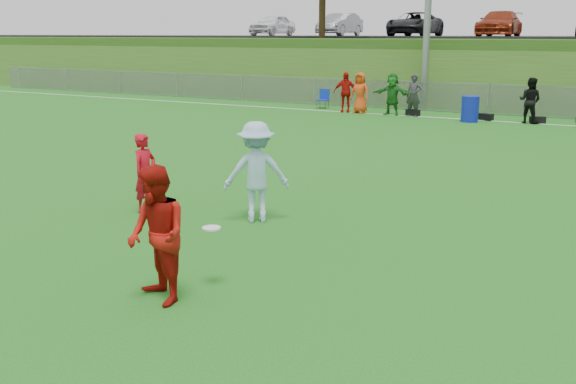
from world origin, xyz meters
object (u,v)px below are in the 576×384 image
Objects in this scene: player_red_center at (157,235)px; recycling_bin at (470,109)px; player_blue at (256,172)px; player_red_left at (145,173)px; frisbee at (211,228)px.

player_red_center reaches higher than recycling_bin.
player_blue is (-0.75, 3.65, 0.03)m from player_red_center.
player_red_left is 6.05× the size of frisbee.
player_blue is 1.83× the size of recycling_bin.
player_red_left is at bearing 142.29° from frisbee.
player_red_left is 1.52× the size of recycling_bin.
player_red_center reaches higher than frisbee.
player_blue reaches higher than player_red_center.
player_red_center is at bearing 66.68° from player_blue.
player_red_left is 15.86m from recycling_bin.
player_blue is 7.30× the size of frisbee.
player_blue is at bearing 109.93° from frisbee.
recycling_bin is (-0.38, 18.85, -0.38)m from player_red_center.
frisbee is (1.07, -2.94, -0.08)m from player_blue.
recycling_bin is (-0.69, 18.14, -0.33)m from frisbee.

